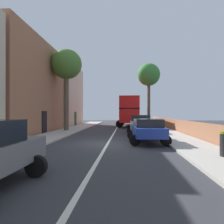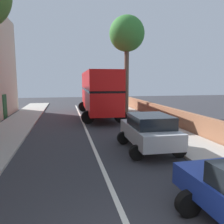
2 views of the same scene
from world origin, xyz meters
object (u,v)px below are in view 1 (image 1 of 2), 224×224
(parked_car_blue_right_1, at_px, (147,129))
(parked_car_silver_right_2, at_px, (140,123))
(street_tree_left_2, at_px, (66,66))
(street_tree_right_1, at_px, (149,76))
(double_decker_bus, at_px, (130,110))

(parked_car_blue_right_1, relative_size, parked_car_silver_right_2, 1.12)
(parked_car_blue_right_1, bearing_deg, street_tree_left_2, 133.40)
(parked_car_blue_right_1, distance_m, parked_car_silver_right_2, 6.45)
(parked_car_blue_right_1, xyz_separation_m, street_tree_right_1, (2.08, 18.00, 6.65))
(parked_car_blue_right_1, bearing_deg, street_tree_right_1, 83.40)
(double_decker_bus, relative_size, parked_car_silver_right_2, 2.66)
(double_decker_bus, relative_size, parked_car_blue_right_1, 2.37)
(parked_car_silver_right_2, bearing_deg, double_decker_bus, 94.28)
(double_decker_bus, distance_m, street_tree_left_2, 12.22)
(parked_car_blue_right_1, height_order, parked_car_silver_right_2, parked_car_silver_right_2)
(double_decker_bus, xyz_separation_m, street_tree_right_1, (2.88, 0.88, 5.20))
(double_decker_bus, distance_m, parked_car_blue_right_1, 17.21)
(parked_car_blue_right_1, distance_m, street_tree_left_2, 12.60)
(street_tree_right_1, bearing_deg, street_tree_left_2, -134.25)
(street_tree_right_1, height_order, street_tree_left_2, street_tree_right_1)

